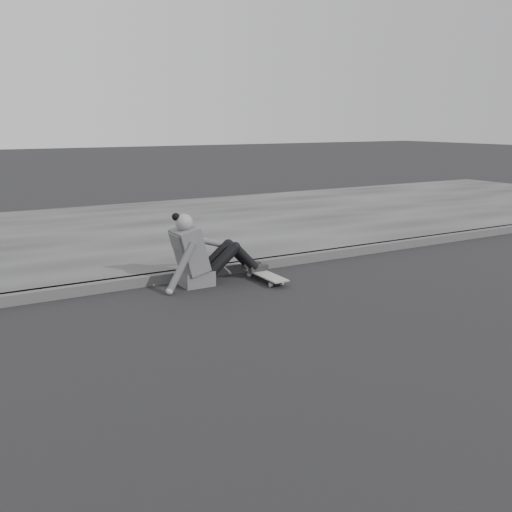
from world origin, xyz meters
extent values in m
plane|color=black|center=(0.00, 0.00, 0.00)|extent=(80.00, 80.00, 0.00)
cube|color=#454545|center=(0.00, 2.58, 0.06)|extent=(24.00, 0.16, 0.12)
cube|color=#3B3B3B|center=(0.00, 5.60, 0.06)|extent=(24.00, 6.00, 0.12)
cylinder|color=#A7A8A2|center=(0.61, 1.78, 0.03)|extent=(0.03, 0.05, 0.05)
cylinder|color=#A7A8A2|center=(0.76, 1.78, 0.03)|extent=(0.03, 0.05, 0.05)
cylinder|color=#A7A8A2|center=(0.61, 2.30, 0.03)|extent=(0.03, 0.05, 0.05)
cylinder|color=#A7A8A2|center=(0.76, 2.30, 0.03)|extent=(0.03, 0.05, 0.05)
cube|color=#323234|center=(0.69, 1.78, 0.06)|extent=(0.16, 0.04, 0.03)
cube|color=#323234|center=(0.69, 2.30, 0.06)|extent=(0.16, 0.04, 0.03)
cube|color=gray|center=(0.69, 2.04, 0.08)|extent=(0.20, 0.78, 0.02)
cube|color=#515153|center=(-0.11, 2.29, 0.09)|extent=(0.36, 0.34, 0.18)
cube|color=#515153|center=(-0.18, 2.29, 0.43)|extent=(0.37, 0.40, 0.57)
cube|color=#515153|center=(-0.31, 2.29, 0.55)|extent=(0.14, 0.30, 0.20)
cylinder|color=gray|center=(-0.23, 2.29, 0.67)|extent=(0.09, 0.09, 0.08)
sphere|color=gray|center=(-0.24, 2.29, 0.76)|extent=(0.20, 0.20, 0.20)
sphere|color=black|center=(-0.33, 2.31, 0.83)|extent=(0.09, 0.09, 0.09)
cylinder|color=black|center=(0.20, 2.20, 0.28)|extent=(0.43, 0.13, 0.39)
cylinder|color=black|center=(0.20, 2.38, 0.28)|extent=(0.43, 0.13, 0.39)
cylinder|color=black|center=(0.50, 2.20, 0.28)|extent=(0.35, 0.11, 0.36)
cylinder|color=black|center=(0.50, 2.38, 0.28)|extent=(0.35, 0.11, 0.36)
sphere|color=black|center=(0.37, 2.20, 0.42)|extent=(0.13, 0.13, 0.13)
sphere|color=black|center=(0.37, 2.38, 0.42)|extent=(0.13, 0.13, 0.13)
cube|color=#242424|center=(0.69, 2.20, 0.12)|extent=(0.24, 0.08, 0.07)
cube|color=#242424|center=(0.69, 2.38, 0.12)|extent=(0.24, 0.08, 0.07)
cylinder|color=#515153|center=(-0.38, 2.08, 0.29)|extent=(0.38, 0.08, 0.58)
sphere|color=gray|center=(-0.53, 2.07, 0.04)|extent=(0.08, 0.08, 0.08)
cylinder|color=#515153|center=(0.06, 2.45, 0.49)|extent=(0.48, 0.08, 0.21)
camera|label=1|loc=(-2.73, -3.67, 1.88)|focal=40.00mm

